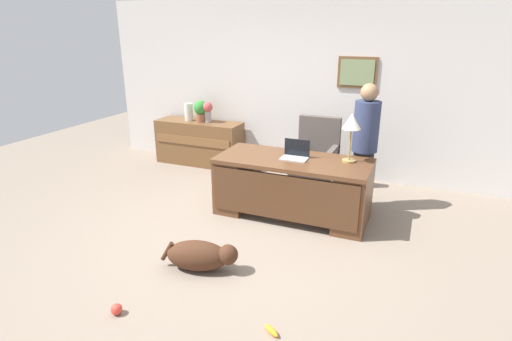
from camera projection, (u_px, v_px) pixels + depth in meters
name	position (u px, v px, depth m)	size (l,w,h in m)	color
ground_plane	(236.00, 240.00, 4.63)	(12.00, 12.00, 0.00)	gray
back_wall	(306.00, 89.00, 6.44)	(7.00, 0.16, 2.70)	silver
desk	(292.00, 185.00, 5.10)	(1.88, 0.83, 0.75)	brown
credenza	(199.00, 143.00, 7.10)	(1.50, 0.50, 0.75)	brown
armchair	(316.00, 158.00, 5.92)	(0.60, 0.59, 1.06)	#564C47
person_standing	(364.00, 147.00, 5.19)	(0.32, 0.32, 1.63)	#262323
dog_lying	(201.00, 255.00, 4.02)	(0.78, 0.43, 0.30)	#472819
laptop	(295.00, 154.00, 5.02)	(0.32, 0.22, 0.22)	#B2B5BA
desk_lamp	(352.00, 124.00, 4.76)	(0.22, 0.22, 0.58)	#9E8447
vase_with_flowers	(208.00, 110.00, 6.84)	(0.17, 0.17, 0.35)	#9B9499
vase_empty	(189.00, 112.00, 7.00)	(0.14, 0.14, 0.29)	silver
potted_plant	(201.00, 110.00, 6.89)	(0.24, 0.24, 0.36)	brown
dog_toy_ball	(117.00, 309.00, 3.42)	(0.10, 0.10, 0.10)	#E53F33
dog_toy_bone	(271.00, 330.00, 3.21)	(0.17, 0.05, 0.05)	orange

